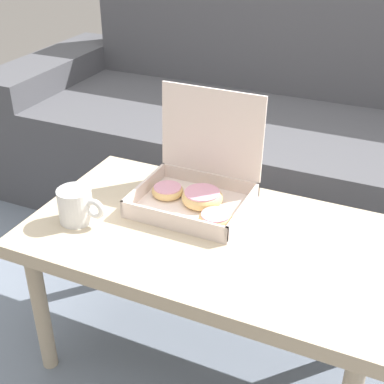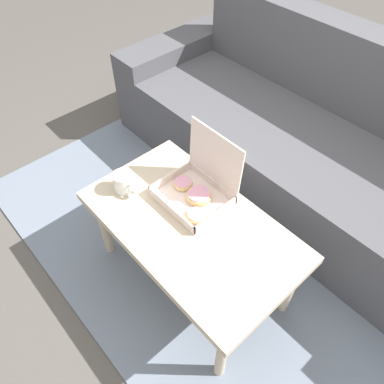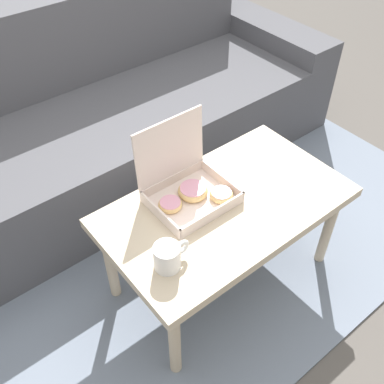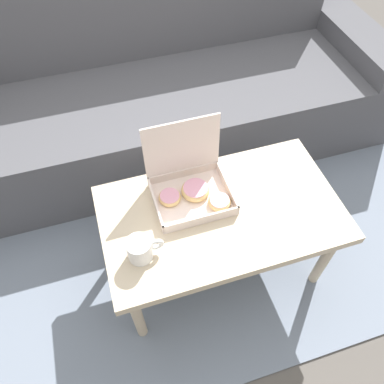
% 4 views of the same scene
% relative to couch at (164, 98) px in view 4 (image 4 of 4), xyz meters
% --- Properties ---
extents(ground_plane, '(12.00, 12.00, 0.00)m').
position_rel_couch_xyz_m(ground_plane, '(0.00, -0.84, -0.30)').
color(ground_plane, '#514C47').
extents(area_rug, '(2.69, 1.91, 0.01)m').
position_rel_couch_xyz_m(area_rug, '(0.00, -0.54, -0.30)').
color(area_rug, slate).
rests_on(area_rug, ground_plane).
extents(couch, '(2.57, 0.87, 0.89)m').
position_rel_couch_xyz_m(couch, '(0.00, 0.00, 0.00)').
color(couch, '#4C4C51').
rests_on(couch, ground_plane).
extents(coffee_table, '(0.96, 0.55, 0.47)m').
position_rel_couch_xyz_m(coffee_table, '(0.00, -0.95, 0.11)').
color(coffee_table, '#C6B293').
rests_on(coffee_table, ground_plane).
extents(pastry_box, '(0.31, 0.27, 0.30)m').
position_rel_couch_xyz_m(pastry_box, '(-0.09, -0.83, 0.22)').
color(pastry_box, silver).
rests_on(pastry_box, coffee_table).
extents(coffee_mug, '(0.14, 0.09, 0.09)m').
position_rel_couch_xyz_m(coffee_mug, '(-0.34, -1.04, 0.21)').
color(coffee_mug, white).
rests_on(coffee_mug, coffee_table).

